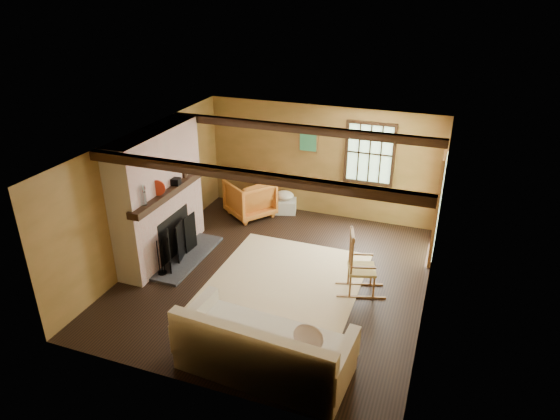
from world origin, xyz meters
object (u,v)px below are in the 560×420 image
at_px(rocking_chair, 359,267).
at_px(laundry_basket, 285,206).
at_px(fireplace, 160,201).
at_px(armchair, 250,198).
at_px(sofa, 264,352).

bearing_deg(rocking_chair, laundry_basket, 24.49).
bearing_deg(rocking_chair, fireplace, 73.93).
xyz_separation_m(fireplace, armchair, (0.82, 2.13, -0.69)).
height_order(fireplace, rocking_chair, fireplace).
distance_m(sofa, laundry_basket, 4.94).
bearing_deg(sofa, armchair, 119.29).
height_order(rocking_chair, armchair, rocking_chair).
distance_m(fireplace, armchair, 2.38).
height_order(sofa, armchair, sofa).
bearing_deg(laundry_basket, sofa, -73.53).
bearing_deg(armchair, rocking_chair, 90.03).
bearing_deg(armchair, laundry_basket, 157.32).
distance_m(sofa, armchair, 4.80).
bearing_deg(armchair, fireplace, 15.14).
bearing_deg(rocking_chair, armchair, 36.91).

